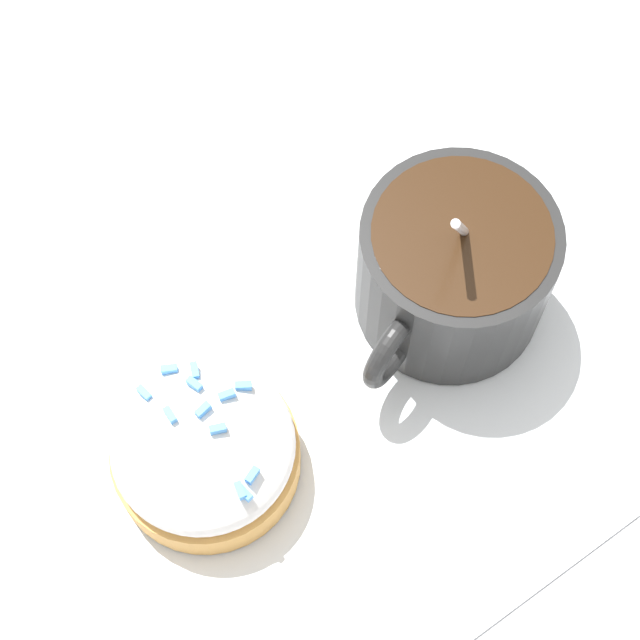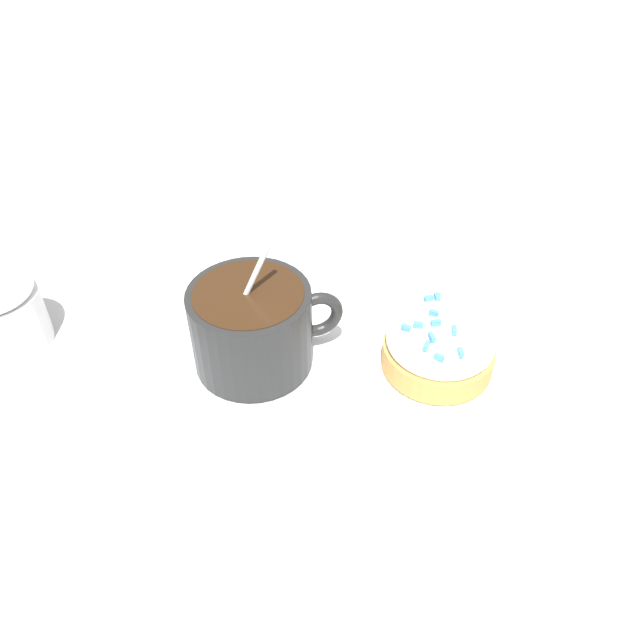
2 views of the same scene
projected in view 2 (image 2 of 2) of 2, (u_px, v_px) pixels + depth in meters
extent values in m
plane|color=#B2B2B7|center=(345.00, 372.00, 0.48)|extent=(3.00, 3.00, 0.00)
cube|color=white|center=(345.00, 370.00, 0.47)|extent=(0.33, 0.30, 0.00)
cylinder|color=black|center=(251.00, 328.00, 0.46)|extent=(0.09, 0.09, 0.07)
cylinder|color=#331E0F|center=(249.00, 299.00, 0.44)|extent=(0.08, 0.08, 0.01)
torus|color=black|center=(317.00, 315.00, 0.47)|extent=(0.04, 0.02, 0.04)
ellipsoid|color=silver|center=(285.00, 341.00, 0.48)|extent=(0.03, 0.02, 0.01)
cylinder|color=silver|center=(241.00, 304.00, 0.44)|extent=(0.05, 0.02, 0.09)
cylinder|color=#D19347|center=(438.00, 355.00, 0.47)|extent=(0.08, 0.08, 0.02)
ellipsoid|color=white|center=(440.00, 339.00, 0.46)|extent=(0.08, 0.08, 0.04)
cube|color=#4C99EA|center=(439.00, 357.00, 0.43)|extent=(0.01, 0.01, 0.00)
cube|color=#4C99EA|center=(460.00, 352.00, 0.43)|extent=(0.00, 0.01, 0.00)
cube|color=#4C99EA|center=(434.00, 313.00, 0.45)|extent=(0.01, 0.01, 0.00)
cube|color=#4C99EA|center=(432.00, 337.00, 0.43)|extent=(0.00, 0.01, 0.00)
cube|color=#4C99EA|center=(429.00, 299.00, 0.47)|extent=(0.01, 0.01, 0.00)
cube|color=#4C99EA|center=(454.00, 330.00, 0.44)|extent=(0.00, 0.01, 0.00)
cube|color=#4C99EA|center=(436.00, 323.00, 0.44)|extent=(0.01, 0.00, 0.00)
cube|color=#4C99EA|center=(439.00, 298.00, 0.47)|extent=(0.00, 0.01, 0.00)
cube|color=#4C99EA|center=(406.00, 330.00, 0.44)|extent=(0.01, 0.01, 0.00)
cube|color=#4C99EA|center=(427.00, 346.00, 0.43)|extent=(0.01, 0.01, 0.00)
cube|color=#4C99EA|center=(419.00, 327.00, 0.44)|extent=(0.01, 0.00, 0.00)
cube|color=#4C99EA|center=(437.00, 297.00, 0.48)|extent=(0.00, 0.01, 0.00)
cylinder|color=white|center=(4.00, 320.00, 0.49)|extent=(0.06, 0.06, 0.05)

